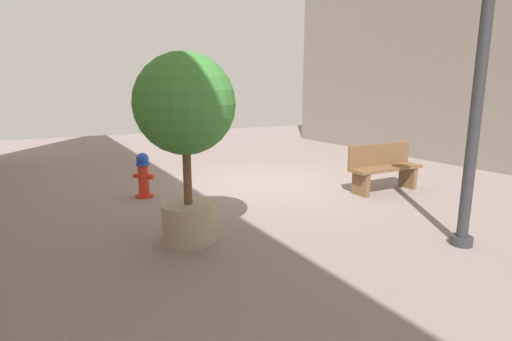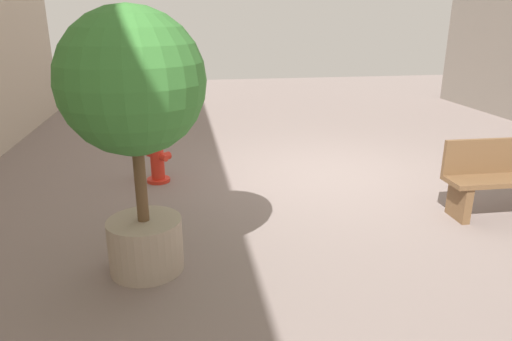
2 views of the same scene
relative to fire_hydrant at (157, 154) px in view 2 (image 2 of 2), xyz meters
The scene contains 4 objects.
ground_plane 2.71m from the fire_hydrant, behind, with size 23.40×23.40×0.00m, color gray.
fire_hydrant is the anchor object (origin of this frame).
bench_near 4.74m from the fire_hydrant, 156.33° to the left, with size 1.64×0.47×0.95m.
planter_tree 2.84m from the fire_hydrant, 89.58° to the left, with size 1.29×1.29×2.48m.
Camera 2 is at (2.28, 6.53, 2.38)m, focal length 32.22 mm.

